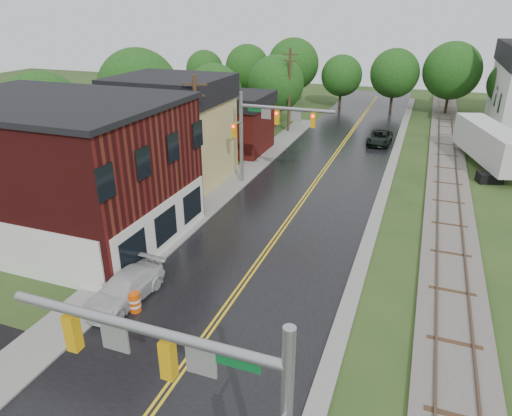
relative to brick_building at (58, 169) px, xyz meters
The scene contains 19 objects.
main_road 19.95m from the brick_building, 50.23° to the left, with size 10.00×90.00×0.02m, color black.
curb_right 27.15m from the brick_building, 48.20° to the left, with size 0.80×70.00×0.12m, color gray.
sidewalk_left 12.52m from the brick_building, 57.86° to the left, with size 2.40×50.00×0.12m, color gray.
brick_building is the anchor object (origin of this frame).
yellow_house 11.14m from the brick_building, 82.32° to the left, with size 8.00×7.00×6.40m, color tan.
darkred_building 20.25m from the brick_building, 82.92° to the left, with size 7.00×6.00×4.40m, color #3F0F0C.
railroad 30.36m from the brick_building, 41.66° to the left, with size 3.20×80.00×0.30m.
traffic_signal_near 20.60m from the brick_building, 39.17° to the right, with size 7.34×0.30×7.20m.
traffic_signal_far 15.03m from the brick_building, 53.08° to the left, with size 7.34×0.43×7.20m.
utility_pole_b 9.03m from the brick_building, 50.93° to the left, with size 1.80×0.28×9.00m.
utility_pole_c 29.56m from the brick_building, 78.91° to the left, with size 1.80×0.28×9.00m.
tree_left_a 10.14m from the brick_building, 136.87° to the left, with size 6.80×6.80×8.67m.
tree_left_b 17.80m from the brick_building, 107.61° to the left, with size 7.60×7.60×9.69m.
tree_left_c 24.94m from the brick_building, 93.14° to the left, with size 6.00×6.00×7.65m.
tree_left_e 31.12m from the brick_building, 83.29° to the left, with size 6.40×6.40×8.16m.
suv_dark 31.94m from the brick_building, 59.77° to the left, with size 2.22×4.82×1.34m, color black.
pickup_white 9.85m from the brick_building, 32.87° to the right, with size 1.89×4.65×1.35m, color silver.
semi_trailer 34.51m from the brick_building, 41.98° to the left, with size 5.45×11.49×3.61m.
construction_barrel 10.91m from the brick_building, 32.87° to the right, with size 0.55×0.55×0.98m, color #D04A09.
Camera 1 is at (7.50, -5.03, 12.97)m, focal length 32.00 mm.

